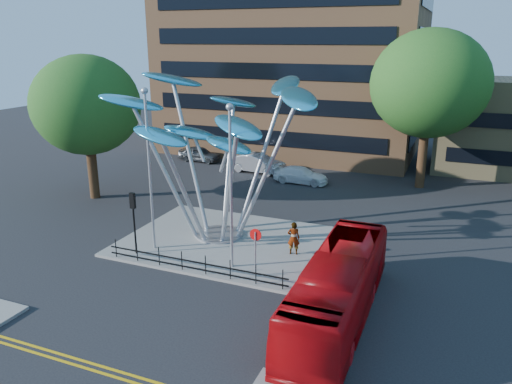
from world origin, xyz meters
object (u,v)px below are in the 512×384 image
at_px(parked_car_mid, 258,163).
at_px(no_entry_sign_island, 256,244).
at_px(leaf_sculpture, 217,122).
at_px(parked_car_left, 199,154).
at_px(street_lamp_left, 149,157).
at_px(pedestrian, 294,238).
at_px(parked_car_right, 301,175).
at_px(tree_right, 430,84).
at_px(traffic_light_island, 133,210).
at_px(tree_left, 86,105).
at_px(red_bus, 338,289).
at_px(street_lamp_right, 231,173).

bearing_deg(parked_car_mid, no_entry_sign_island, -151.81).
relative_size(leaf_sculpture, parked_car_left, 3.06).
xyz_separation_m(street_lamp_left, pedestrian, (7.40, 2.18, -4.29)).
bearing_deg(pedestrian, parked_car_right, -89.68).
xyz_separation_m(tree_right, pedestrian, (-5.10, -16.32, -6.97)).
bearing_deg(traffic_light_island, parked_car_right, 77.06).
height_order(tree_right, tree_left, tree_right).
height_order(parked_car_left, parked_car_right, parked_car_left).
bearing_deg(pedestrian, leaf_sculpture, -27.08).
bearing_deg(parked_car_left, parked_car_mid, -101.86).
distance_m(street_lamp_left, no_entry_sign_island, 7.47).
distance_m(red_bus, pedestrian, 6.53).
distance_m(tree_left, red_bus, 23.38).
bearing_deg(tree_left, no_entry_sign_island, -25.07).
relative_size(tree_right, leaf_sculpture, 0.95).
distance_m(tree_right, street_lamp_left, 22.49).
height_order(red_bus, parked_car_mid, red_bus).
bearing_deg(traffic_light_island, street_lamp_right, 5.19).
distance_m(tree_right, pedestrian, 18.47).
height_order(red_bus, parked_car_right, red_bus).
xyz_separation_m(tree_right, tree_left, (-22.00, -12.00, -1.24)).
bearing_deg(pedestrian, street_lamp_left, 0.73).
xyz_separation_m(red_bus, parked_car_mid, (-12.18, 20.96, -0.63)).
bearing_deg(tree_right, pedestrian, -107.35).
bearing_deg(street_lamp_left, tree_right, 55.95).
bearing_deg(red_bus, no_entry_sign_island, 153.85).
xyz_separation_m(street_lamp_left, parked_car_left, (-7.82, 19.50, -4.65)).
bearing_deg(leaf_sculpture, parked_car_mid, 103.52).
relative_size(leaf_sculpture, parked_car_mid, 2.55).
relative_size(street_lamp_right, parked_car_mid, 1.67).
height_order(leaf_sculpture, red_bus, leaf_sculpture).
distance_m(no_entry_sign_island, parked_car_left, 25.02).
xyz_separation_m(pedestrian, parked_car_left, (-15.22, 17.32, -0.36)).
bearing_deg(street_lamp_right, parked_car_mid, 108.40).
height_order(street_lamp_right, parked_car_right, street_lamp_right).
bearing_deg(tree_left, parked_car_right, 36.52).
bearing_deg(red_bus, parked_car_right, 111.19).
relative_size(tree_right, red_bus, 1.16).
height_order(tree_right, leaf_sculpture, tree_right).
bearing_deg(parked_car_right, no_entry_sign_island, -169.10).
height_order(tree_left, street_lamp_left, tree_left).
bearing_deg(parked_car_right, leaf_sculpture, 176.27).
distance_m(tree_left, street_lamp_right, 16.19).
bearing_deg(street_lamp_right, traffic_light_island, -174.81).
height_order(street_lamp_left, pedestrian, street_lamp_left).
xyz_separation_m(street_lamp_left, street_lamp_right, (5.00, -0.50, -0.26)).
relative_size(street_lamp_left, traffic_light_island, 2.57).
xyz_separation_m(street_lamp_right, no_entry_sign_island, (1.50, -0.48, -3.28)).
height_order(street_lamp_right, parked_car_left, street_lamp_right).
height_order(traffic_light_island, parked_car_right, traffic_light_island).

